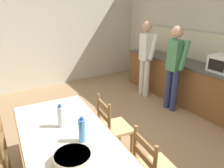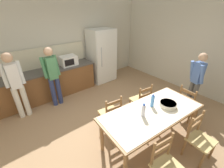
{
  "view_description": "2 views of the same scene",
  "coord_description": "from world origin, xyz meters",
  "views": [
    {
      "loc": [
        2.22,
        -1.47,
        2.09
      ],
      "look_at": [
        -0.19,
        0.04,
        1.01
      ],
      "focal_mm": 35.0,
      "sensor_mm": 36.0,
      "label": 1
    },
    {
      "loc": [
        -1.63,
        -2.15,
        2.58
      ],
      "look_at": [
        0.11,
        0.01,
        1.11
      ],
      "focal_mm": 24.0,
      "sensor_mm": 36.0,
      "label": 2
    }
  ],
  "objects": [
    {
      "name": "counter_splashback",
      "position": [
        -0.73,
        2.54,
        1.19
      ],
      "size": [
        3.14,
        0.03,
        0.6
      ],
      "primitive_type": "cube",
      "color": "beige",
      "rests_on": "kitchen_counter"
    },
    {
      "name": "refrigerator",
      "position": [
        1.4,
        2.19,
        0.94
      ],
      "size": [
        0.87,
        0.73,
        1.88
      ],
      "color": "silver",
      "rests_on": "ground"
    },
    {
      "name": "wall_back",
      "position": [
        0.0,
        2.66,
        1.45
      ],
      "size": [
        6.52,
        0.12,
        2.9
      ],
      "primitive_type": "cube",
      "color": "beige",
      "rests_on": "ground"
    },
    {
      "name": "person_by_table",
      "position": [
        2.28,
        -0.81,
        0.88
      ],
      "size": [
        0.34,
        0.44,
        1.57
      ],
      "rotation": [
        0.0,
        0.0,
        2.81
      ],
      "color": "#4C4C4C",
      "rests_on": "ground"
    },
    {
      "name": "dining_table",
      "position": [
        0.41,
        -0.86,
        0.71
      ],
      "size": [
        2.13,
        1.08,
        0.79
      ],
      "rotation": [
        0.0,
        0.0,
        -0.08
      ],
      "color": "olive",
      "rests_on": "ground"
    },
    {
      "name": "kitchen_counter",
      "position": [
        -0.73,
        2.23,
        0.45
      ],
      "size": [
        3.18,
        0.66,
        0.89
      ],
      "color": "brown",
      "rests_on": "ground"
    },
    {
      "name": "chair_side_near_right",
      "position": [
        0.81,
        -1.64,
        0.44
      ],
      "size": [
        0.45,
        0.43,
        0.91
      ],
      "rotation": [
        0.0,
        0.0,
        -0.08
      ],
      "color": "olive",
      "rests_on": "ground"
    },
    {
      "name": "chair_side_far_left",
      "position": [
        0.01,
        -0.07,
        0.44
      ],
      "size": [
        0.47,
        0.45,
        0.91
      ],
      "rotation": [
        0.0,
        0.0,
        3.02
      ],
      "color": "olive",
      "rests_on": "ground"
    },
    {
      "name": "chair_head_end",
      "position": [
        1.73,
        -0.96,
        0.44
      ],
      "size": [
        0.44,
        0.46,
        0.91
      ],
      "rotation": [
        0.0,
        0.0,
        1.48
      ],
      "color": "olive",
      "rests_on": "ground"
    },
    {
      "name": "ground_plane",
      "position": [
        0.0,
        0.0,
        0.0
      ],
      "size": [
        8.32,
        8.32,
        0.0
      ],
      "primitive_type": "plane",
      "color": "#9E7A56"
    },
    {
      "name": "person_at_sink",
      "position": [
        -1.43,
        1.71,
        0.95
      ],
      "size": [
        0.42,
        0.29,
        1.69
      ],
      "rotation": [
        0.0,
        0.0,
        1.57
      ],
      "color": "silver",
      "rests_on": "ground"
    },
    {
      "name": "chair_side_near_left",
      "position": [
        -0.11,
        -1.56,
        0.44
      ],
      "size": [
        0.48,
        0.46,
        0.91
      ],
      "rotation": [
        0.0,
        0.0,
        -0.15
      ],
      "color": "olive",
      "rests_on": "ground"
    },
    {
      "name": "person_at_counter",
      "position": [
        -0.57,
        1.69,
        0.94
      ],
      "size": [
        0.42,
        0.29,
        1.67
      ],
      "rotation": [
        0.0,
        0.0,
        1.57
      ],
      "color": "navy",
      "rests_on": "ground"
    },
    {
      "name": "microwave",
      "position": [
        0.13,
        2.21,
        1.04
      ],
      "size": [
        0.5,
        0.39,
        0.3
      ],
      "color": "white",
      "rests_on": "kitchen_counter"
    },
    {
      "name": "chair_side_far_right",
      "position": [
        0.93,
        -0.15,
        0.44
      ],
      "size": [
        0.47,
        0.45,
        0.91
      ],
      "rotation": [
        0.0,
        0.0,
        3.01
      ],
      "color": "olive",
      "rests_on": "ground"
    },
    {
      "name": "wall_right",
      "position": [
        3.26,
        0.0,
        1.45
      ],
      "size": [
        0.12,
        5.2,
        2.9
      ],
      "primitive_type": "cube",
      "color": "beige",
      "rests_on": "ground"
    },
    {
      "name": "bottle_off_centre",
      "position": [
        0.52,
        -0.75,
        0.91
      ],
      "size": [
        0.07,
        0.07,
        0.27
      ],
      "color": "#4C8ED6",
      "rests_on": "dining_table"
    },
    {
      "name": "bottle_near_centre",
      "position": [
        0.15,
        -0.83,
        0.91
      ],
      "size": [
        0.07,
        0.07,
        0.27
      ],
      "color": "silver",
      "rests_on": "dining_table"
    },
    {
      "name": "serving_bowl",
      "position": [
        0.76,
        -0.95,
        0.84
      ],
      "size": [
        0.32,
        0.32,
        0.09
      ],
      "color": "beige",
      "rests_on": "dining_table"
    }
  ]
}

